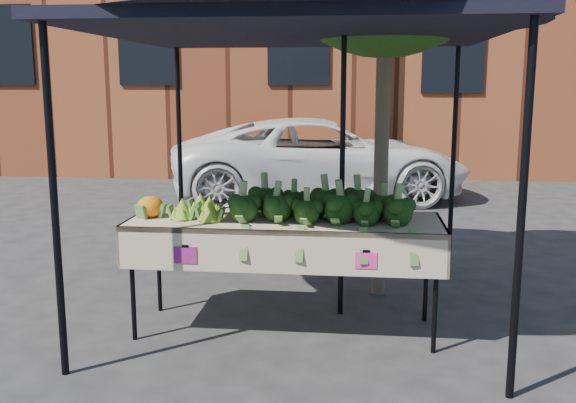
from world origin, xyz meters
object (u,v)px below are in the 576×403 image
at_px(table, 285,275).
at_px(vehicle, 321,51).
at_px(canopy, 301,151).
at_px(street_tree, 383,88).

distance_m(table, vehicle, 6.24).
height_order(table, canopy, canopy).
bearing_deg(street_tree, canopy, -143.57).
height_order(canopy, street_tree, street_tree).
distance_m(canopy, street_tree, 0.99).
relative_size(table, street_tree, 0.64).
xyz_separation_m(table, street_tree, (0.75, 1.00, 1.43)).
height_order(table, vehicle, vehicle).
bearing_deg(vehicle, canopy, 169.47).
xyz_separation_m(table, canopy, (0.07, 0.50, 0.92)).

